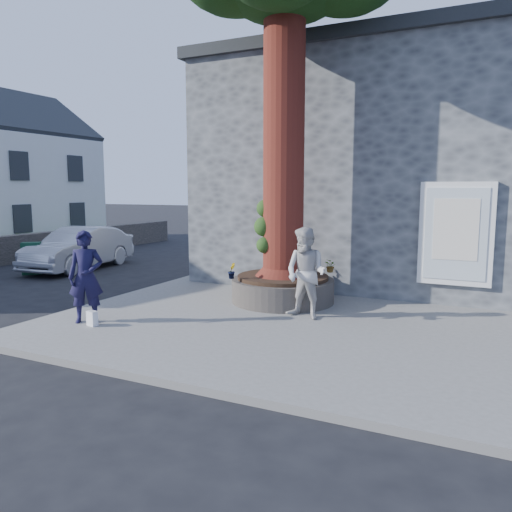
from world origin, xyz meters
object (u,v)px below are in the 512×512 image
at_px(man, 86,277).
at_px(a_board_sign, 32,258).
at_px(planter, 283,289).
at_px(car_silver, 79,248).
at_px(woman, 306,273).

relative_size(man, a_board_sign, 1.76).
height_order(planter, car_silver, car_silver).
xyz_separation_m(planter, a_board_sign, (-8.74, 0.61, 0.09)).
relative_size(man, woman, 0.98).
height_order(planter, man, man).
xyz_separation_m(planter, woman, (0.97, -1.15, 0.60)).
relative_size(planter, man, 1.31).
distance_m(car_silver, a_board_sign, 1.53).
bearing_deg(woman, planter, 142.25).
distance_m(planter, car_silver, 8.41).
xyz_separation_m(man, a_board_sign, (-6.05, 3.85, -0.50)).
relative_size(planter, a_board_sign, 2.30).
height_order(woman, car_silver, woman).
distance_m(planter, a_board_sign, 8.76).
distance_m(man, car_silver, 7.59).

